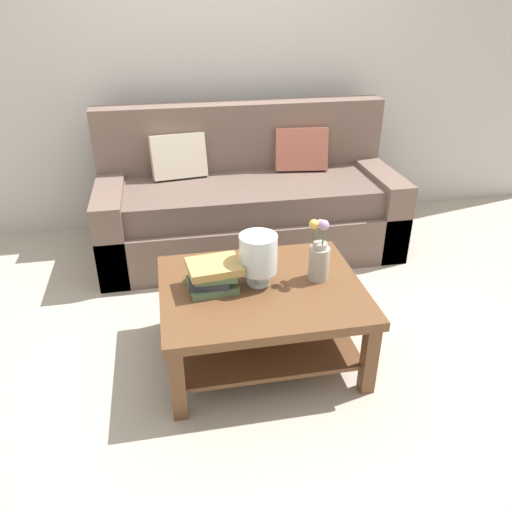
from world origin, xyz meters
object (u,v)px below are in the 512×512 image
object	(u,v)px
coffee_table	(261,306)
couch	(248,203)
book_stack_main	(213,276)
glass_hurricane_vase	(258,254)
flower_pitcher	(319,256)

from	to	relation	value
coffee_table	couch	bearing A→B (deg)	82.83
book_stack_main	glass_hurricane_vase	bearing A→B (deg)	-0.09
coffee_table	flower_pitcher	xyz separation A→B (m)	(0.31, 0.02, 0.26)
book_stack_main	flower_pitcher	world-z (taller)	flower_pitcher
couch	glass_hurricane_vase	world-z (taller)	couch
glass_hurricane_vase	book_stack_main	bearing A→B (deg)	179.91
book_stack_main	flower_pitcher	xyz separation A→B (m)	(0.56, -0.01, 0.06)
coffee_table	glass_hurricane_vase	xyz separation A→B (m)	(-0.01, 0.03, 0.30)
couch	coffee_table	distance (m)	1.35
couch	glass_hurricane_vase	bearing A→B (deg)	-97.73
couch	book_stack_main	size ratio (longest dim) A/B	7.67
coffee_table	glass_hurricane_vase	distance (m)	0.30
flower_pitcher	coffee_table	bearing A→B (deg)	-175.98
glass_hurricane_vase	flower_pitcher	distance (m)	0.33
book_stack_main	glass_hurricane_vase	distance (m)	0.26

